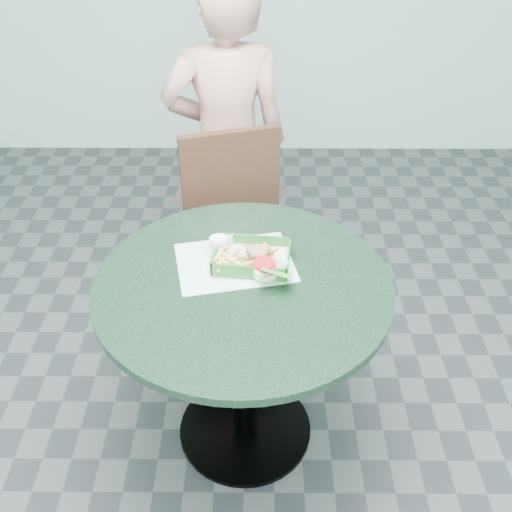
{
  "coord_description": "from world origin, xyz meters",
  "views": [
    {
      "loc": [
        0.05,
        -1.51,
        2.0
      ],
      "look_at": [
        0.04,
        0.1,
        0.8
      ],
      "focal_mm": 42.0,
      "sensor_mm": 36.0,
      "label": 1
    }
  ],
  "objects_px": {
    "food_basket": "(252,264)",
    "sauce_ramekin": "(217,249)",
    "diner_person": "(227,141)",
    "cafe_table": "(243,324)",
    "crab_sandwich": "(259,259)",
    "dining_chair": "(231,225)"
  },
  "relations": [
    {
      "from": "cafe_table",
      "to": "food_basket",
      "type": "height_order",
      "value": "food_basket"
    },
    {
      "from": "food_basket",
      "to": "crab_sandwich",
      "type": "xyz_separation_m",
      "value": [
        0.02,
        -0.01,
        0.03
      ]
    },
    {
      "from": "sauce_ramekin",
      "to": "crab_sandwich",
      "type": "bearing_deg",
      "value": -20.35
    },
    {
      "from": "diner_person",
      "to": "crab_sandwich",
      "type": "distance_m",
      "value": 0.89
    },
    {
      "from": "cafe_table",
      "to": "dining_chair",
      "type": "distance_m",
      "value": 0.69
    },
    {
      "from": "food_basket",
      "to": "sauce_ramekin",
      "type": "relative_size",
      "value": 3.95
    },
    {
      "from": "sauce_ramekin",
      "to": "cafe_table",
      "type": "bearing_deg",
      "value": -56.73
    },
    {
      "from": "cafe_table",
      "to": "sauce_ramekin",
      "type": "distance_m",
      "value": 0.28
    },
    {
      "from": "dining_chair",
      "to": "sauce_ramekin",
      "type": "relative_size",
      "value": 14.56
    },
    {
      "from": "diner_person",
      "to": "food_basket",
      "type": "distance_m",
      "value": 0.88
    },
    {
      "from": "dining_chair",
      "to": "food_basket",
      "type": "bearing_deg",
      "value": -96.75
    },
    {
      "from": "cafe_table",
      "to": "crab_sandwich",
      "type": "xyz_separation_m",
      "value": [
        0.05,
        0.09,
        0.22
      ]
    },
    {
      "from": "diner_person",
      "to": "crab_sandwich",
      "type": "relative_size",
      "value": 13.58
    },
    {
      "from": "cafe_table",
      "to": "crab_sandwich",
      "type": "bearing_deg",
      "value": 58.97
    },
    {
      "from": "food_basket",
      "to": "crab_sandwich",
      "type": "height_order",
      "value": "crab_sandwich"
    },
    {
      "from": "food_basket",
      "to": "sauce_ramekin",
      "type": "distance_m",
      "value": 0.13
    },
    {
      "from": "cafe_table",
      "to": "crab_sandwich",
      "type": "relative_size",
      "value": 8.29
    },
    {
      "from": "diner_person",
      "to": "cafe_table",
      "type": "bearing_deg",
      "value": 86.36
    },
    {
      "from": "diner_person",
      "to": "food_basket",
      "type": "xyz_separation_m",
      "value": [
        0.12,
        -0.87,
        -0.04
      ]
    },
    {
      "from": "diner_person",
      "to": "food_basket",
      "type": "relative_size",
      "value": 6.37
    },
    {
      "from": "diner_person",
      "to": "crab_sandwich",
      "type": "bearing_deg",
      "value": 90.19
    },
    {
      "from": "crab_sandwich",
      "to": "food_basket",
      "type": "bearing_deg",
      "value": 149.41
    }
  ]
}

